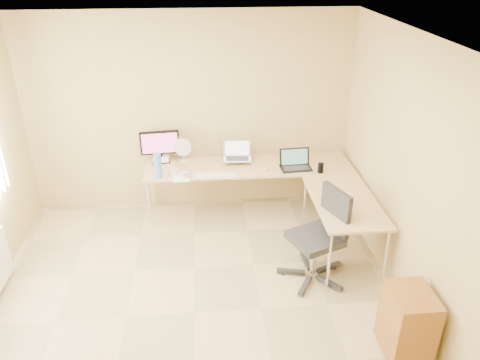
{
  "coord_description": "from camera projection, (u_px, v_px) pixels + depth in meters",
  "views": [
    {
      "loc": [
        0.14,
        -3.57,
        3.29
      ],
      "look_at": [
        0.55,
        1.1,
        0.9
      ],
      "focal_mm": 34.98,
      "sensor_mm": 36.0,
      "label": 1
    }
  ],
  "objects": [
    {
      "name": "laptop_return",
      "position": [
        342.0,
        195.0,
        5.09
      ],
      "size": [
        0.33,
        0.28,
        0.2
      ],
      "primitive_type": "cube",
      "rotation": [
        0.0,
        0.0,
        1.74
      ],
      "color": "silver",
      "rests_on": "desk_return"
    },
    {
      "name": "monitor",
      "position": [
        160.0,
        146.0,
        6.01
      ],
      "size": [
        0.51,
        0.2,
        0.43
      ],
      "primitive_type": "cube",
      "rotation": [
        0.0,
        0.0,
        0.08
      ],
      "color": "black",
      "rests_on": "desk_main"
    },
    {
      "name": "wall_right",
      "position": [
        421.0,
        189.0,
        4.22
      ],
      "size": [
        0.0,
        4.5,
        4.5
      ],
      "primitive_type": "plane",
      "rotation": [
        1.57,
        0.0,
        -1.57
      ],
      "color": "tan",
      "rests_on": "ground"
    },
    {
      "name": "laptop_center",
      "position": [
        237.0,
        151.0,
        6.01
      ],
      "size": [
        0.37,
        0.29,
        0.23
      ],
      "primitive_type": "cube",
      "rotation": [
        0.0,
        0.0,
        -0.06
      ],
      "color": "silver",
      "rests_on": "desk_main"
    },
    {
      "name": "desk_fan",
      "position": [
        183.0,
        150.0,
        6.06
      ],
      "size": [
        0.29,
        0.29,
        0.3
      ],
      "primitive_type": "cylinder",
      "rotation": [
        0.0,
        0.0,
        -0.25
      ],
      "color": "beige",
      "rests_on": "desk_main"
    },
    {
      "name": "office_chair",
      "position": [
        315.0,
        239.0,
        4.92
      ],
      "size": [
        0.82,
        0.82,
        1.04
      ],
      "primitive_type": "cube",
      "rotation": [
        0.0,
        0.0,
        0.4
      ],
      "color": "#262626",
      "rests_on": "ground"
    },
    {
      "name": "ceiling",
      "position": [
        179.0,
        46.0,
        3.47
      ],
      "size": [
        4.5,
        4.5,
        0.0
      ],
      "primitive_type": "plane",
      "rotation": [
        3.14,
        0.0,
        0.0
      ],
      "color": "white",
      "rests_on": "ground"
    },
    {
      "name": "wall_back",
      "position": [
        190.0,
        114.0,
        6.05
      ],
      "size": [
        4.5,
        0.0,
        4.5
      ],
      "primitive_type": "plane",
      "rotation": [
        1.57,
        0.0,
        0.0
      ],
      "color": "tan",
      "rests_on": "ground"
    },
    {
      "name": "floor",
      "position": [
        195.0,
        313.0,
        4.65
      ],
      "size": [
        4.5,
        4.5,
        0.0
      ],
      "primitive_type": "plane",
      "color": "tan",
      "rests_on": "ground"
    },
    {
      "name": "keyboard",
      "position": [
        216.0,
        176.0,
        5.71
      ],
      "size": [
        0.49,
        0.15,
        0.02
      ],
      "primitive_type": "cube",
      "rotation": [
        0.0,
        0.0,
        -0.03
      ],
      "color": "silver",
      "rests_on": "desk_main"
    },
    {
      "name": "water_bottle",
      "position": [
        158.0,
        166.0,
        5.63
      ],
      "size": [
        0.1,
        0.1,
        0.31
      ],
      "primitive_type": "cylinder",
      "rotation": [
        0.0,
        0.0,
        0.14
      ],
      "color": "#3E82D5",
      "rests_on": "desk_main"
    },
    {
      "name": "papers",
      "position": [
        181.0,
        177.0,
        5.7
      ],
      "size": [
        0.21,
        0.3,
        0.01
      ],
      "primitive_type": "cube",
      "rotation": [
        0.0,
        0.0,
        0.04
      ],
      "color": "white",
      "rests_on": "desk_main"
    },
    {
      "name": "white_box",
      "position": [
        161.0,
        159.0,
        6.09
      ],
      "size": [
        0.21,
        0.16,
        0.07
      ],
      "primitive_type": "cube",
      "rotation": [
        0.0,
        0.0,
        0.04
      ],
      "color": "white",
      "rests_on": "desk_main"
    },
    {
      "name": "desk_return",
      "position": [
        341.0,
        227.0,
        5.37
      ],
      "size": [
        0.7,
        1.3,
        0.73
      ],
      "primitive_type": "cube",
      "color": "tan",
      "rests_on": "ground"
    },
    {
      "name": "mouse",
      "position": [
        265.0,
        169.0,
        5.86
      ],
      "size": [
        0.09,
        0.07,
        0.03
      ],
      "primitive_type": "ellipsoid",
      "rotation": [
        0.0,
        0.0,
        -0.15
      ],
      "color": "beige",
      "rests_on": "desk_main"
    },
    {
      "name": "black_cup",
      "position": [
        321.0,
        168.0,
        5.79
      ],
      "size": [
        0.07,
        0.07,
        0.12
      ],
      "primitive_type": "cylinder",
      "rotation": [
        0.0,
        0.0,
        -0.03
      ],
      "color": "black",
      "rests_on": "desk_main"
    },
    {
      "name": "book_stack",
      "position": [
        237.0,
        157.0,
        6.17
      ],
      "size": [
        0.26,
        0.31,
        0.04
      ],
      "primitive_type": "cube",
      "rotation": [
        0.0,
        0.0,
        0.31
      ],
      "color": "#208567",
      "rests_on": "desk_main"
    },
    {
      "name": "cd_stack",
      "position": [
        187.0,
        176.0,
        5.71
      ],
      "size": [
        0.14,
        0.14,
        0.03
      ],
      "primitive_type": "cylinder",
      "rotation": [
        0.0,
        0.0,
        -0.37
      ],
      "color": "#A7A2C5",
      "rests_on": "desk_main"
    },
    {
      "name": "cabinet",
      "position": [
        408.0,
        322.0,
        4.03
      ],
      "size": [
        0.37,
        0.45,
        0.62
      ],
      "primitive_type": "cube",
      "rotation": [
        0.0,
        0.0,
        0.01
      ],
      "color": "brown",
      "rests_on": "ground"
    },
    {
      "name": "desk_main",
      "position": [
        248.0,
        190.0,
        6.18
      ],
      "size": [
        2.65,
        0.7,
        0.73
      ],
      "primitive_type": "cube",
      "color": "tan",
      "rests_on": "ground"
    },
    {
      "name": "mug",
      "position": [
        173.0,
        172.0,
        5.72
      ],
      "size": [
        0.12,
        0.12,
        0.1
      ],
      "primitive_type": "imported",
      "rotation": [
        0.0,
        0.0,
        -0.2
      ],
      "color": "silver",
      "rests_on": "desk_main"
    },
    {
      "name": "laptop_black",
      "position": [
        296.0,
        160.0,
        5.86
      ],
      "size": [
        0.4,
        0.31,
        0.24
      ],
      "primitive_type": "cube",
      "rotation": [
        0.0,
        0.0,
        0.07
      ],
      "color": "black",
      "rests_on": "desk_main"
    }
  ]
}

